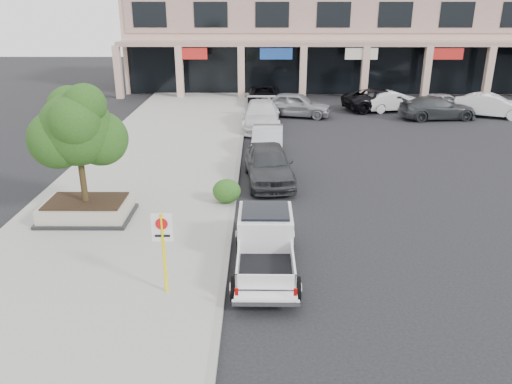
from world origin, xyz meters
TOP-DOWN VIEW (x-y plane):
  - ground at (0.00, 0.00)m, footprint 120.00×120.00m
  - sidewalk at (-5.50, 6.00)m, footprint 8.00×52.00m
  - curb at (-1.55, 6.00)m, footprint 0.20×52.00m
  - strip_mall at (8.00, 33.93)m, footprint 40.55×12.43m
  - planter at (-6.77, 2.44)m, footprint 3.20×2.20m
  - planter_tree at (-6.63, 2.59)m, footprint 2.90×2.55m
  - no_parking_sign at (-3.04, -2.47)m, footprint 0.55×0.09m
  - hedge at (-1.80, 3.97)m, footprint 1.10×0.99m
  - pickup_truck at (-0.35, -1.01)m, footprint 1.87×4.99m
  - curb_car_a at (-0.12, 6.78)m, footprint 2.41×5.01m
  - curb_car_b at (-0.10, 10.92)m, footprint 1.75×4.52m
  - curb_car_c at (-0.42, 16.79)m, footprint 2.33×5.67m
  - curb_car_d at (-0.16, 24.41)m, footprint 2.49×5.21m
  - lot_car_a at (2.00, 20.22)m, footprint 5.22×3.05m
  - lot_car_b at (9.20, 22.08)m, footprint 4.61×2.57m
  - lot_car_c at (11.53, 19.48)m, footprint 5.37×2.67m
  - lot_car_d at (8.37, 22.41)m, footprint 6.08×3.96m
  - lot_car_e at (12.86, 22.00)m, footprint 4.16×2.02m
  - lot_car_f at (15.42, 20.15)m, footprint 5.05×3.34m

SIDE VIEW (x-z plane):
  - ground at x=0.00m, z-range 0.00..0.00m
  - sidewalk at x=-5.50m, z-range 0.00..0.15m
  - curb at x=-1.55m, z-range 0.00..0.15m
  - planter at x=-6.77m, z-range 0.14..0.82m
  - hedge at x=-1.80m, z-range 0.15..1.08m
  - lot_car_e at x=12.86m, z-range 0.00..1.37m
  - curb_car_d at x=-0.16m, z-range 0.00..1.44m
  - lot_car_b at x=9.20m, z-range 0.00..1.44m
  - curb_car_b at x=-0.10m, z-range 0.00..1.47m
  - lot_car_c at x=11.53m, z-range 0.00..1.50m
  - lot_car_d at x=8.37m, z-range 0.00..1.55m
  - pickup_truck at x=-0.35m, z-range 0.00..1.57m
  - lot_car_f at x=15.42m, z-range 0.00..1.57m
  - curb_car_c at x=-0.42m, z-range 0.00..1.64m
  - curb_car_a at x=-0.12m, z-range 0.00..1.65m
  - lot_car_a at x=2.00m, z-range 0.00..1.67m
  - no_parking_sign at x=-3.04m, z-range 0.48..2.78m
  - planter_tree at x=-6.63m, z-range 1.41..5.41m
  - strip_mall at x=8.00m, z-range 0.00..9.50m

